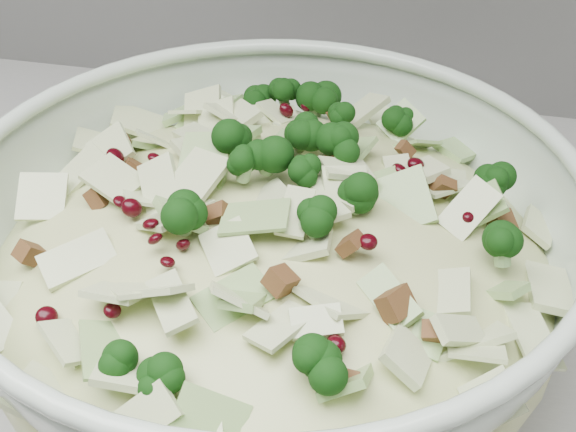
# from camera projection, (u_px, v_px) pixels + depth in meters

# --- Properties ---
(mixing_bowl) EXTENTS (0.38, 0.38, 0.15)m
(mixing_bowl) POSITION_uv_depth(u_px,v_px,m) (271.00, 272.00, 0.48)
(mixing_bowl) COLOR silver
(mixing_bowl) RESTS_ON counter
(salad) EXTENTS (0.38, 0.38, 0.15)m
(salad) POSITION_uv_depth(u_px,v_px,m) (271.00, 242.00, 0.47)
(salad) COLOR beige
(salad) RESTS_ON mixing_bowl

